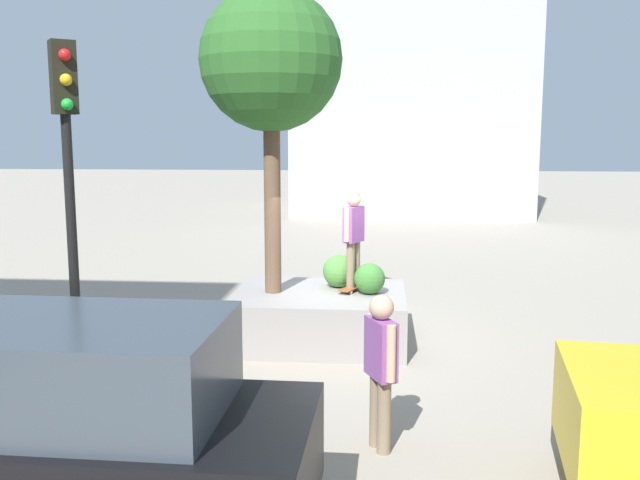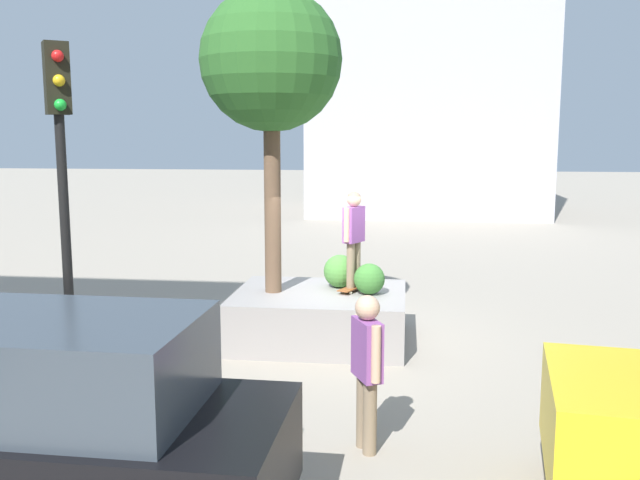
{
  "view_description": "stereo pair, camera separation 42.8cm",
  "coord_description": "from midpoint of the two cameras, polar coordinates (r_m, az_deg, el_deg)",
  "views": [
    {
      "loc": [
        -0.53,
        11.56,
        3.51
      ],
      "look_at": [
        0.47,
        0.05,
        1.76
      ],
      "focal_mm": 38.75,
      "sensor_mm": 36.0,
      "label": 1
    },
    {
      "loc": [
        -0.95,
        11.52,
        3.51
      ],
      "look_at": [
        0.47,
        0.05,
        1.76
      ],
      "focal_mm": 38.75,
      "sensor_mm": 36.0,
      "label": 2
    }
  ],
  "objects": [
    {
      "name": "ground_plane",
      "position": [
        12.08,
        1.24,
        -8.29
      ],
      "size": [
        120.0,
        120.0,
        0.0
      ],
      "primitive_type": "plane",
      "color": "#9E9384"
    },
    {
      "name": "skateboarder",
      "position": [
        11.77,
        1.75,
        0.65
      ],
      "size": [
        0.37,
        0.51,
        1.64
      ],
      "color": "#847056",
      "rests_on": "skateboard"
    },
    {
      "name": "plaza_tree",
      "position": [
        11.65,
        -5.16,
        14.41
      ],
      "size": [
        2.34,
        2.34,
        5.05
      ],
      "color": "brown",
      "rests_on": "planter_ledge"
    },
    {
      "name": "traffic_light_corner",
      "position": [
        8.89,
        -21.38,
        5.62
      ],
      "size": [
        0.37,
        0.37,
        4.61
      ],
      "color": "black",
      "rests_on": "ground"
    },
    {
      "name": "planter_ledge",
      "position": [
        11.96,
        -1.03,
        -6.33
      ],
      "size": [
        2.9,
        2.41,
        0.86
      ],
      "primitive_type": "cube",
      "color": "gray",
      "rests_on": "ground"
    },
    {
      "name": "plaza_lowrise_south",
      "position": [
        32.53,
        7.06,
        13.44
      ],
      "size": [
        10.28,
        7.25,
        12.61
      ],
      "primitive_type": "cube",
      "color": "#B2B2BC",
      "rests_on": "ground"
    },
    {
      "name": "sedan_parked",
      "position": [
        6.44,
        -22.42,
        -14.71
      ],
      "size": [
        4.39,
        2.11,
        2.03
      ],
      "color": "black",
      "rests_on": "ground"
    },
    {
      "name": "hedge_clump",
      "position": [
        12.16,
        0.59,
        -2.58
      ],
      "size": [
        0.58,
        0.58,
        0.58
      ],
      "primitive_type": "sphere",
      "color": "#4C8C3D",
      "rests_on": "planter_ledge"
    },
    {
      "name": "skateboard",
      "position": [
        11.94,
        1.73,
        -3.93
      ],
      "size": [
        0.52,
        0.82,
        0.07
      ],
      "color": "brown",
      "rests_on": "planter_ledge"
    },
    {
      "name": "boxwood_shrub",
      "position": [
        11.67,
        3.07,
        -3.21
      ],
      "size": [
        0.52,
        0.52,
        0.52
      ],
      "primitive_type": "sphere",
      "color": "#3D7A33",
      "rests_on": "planter_ledge"
    },
    {
      "name": "passerby_with_bag",
      "position": [
        7.78,
        3.45,
        -9.98
      ],
      "size": [
        0.39,
        0.56,
        1.79
      ],
      "color": "#847056",
      "rests_on": "ground"
    }
  ]
}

